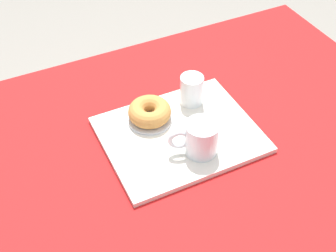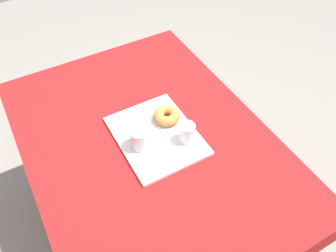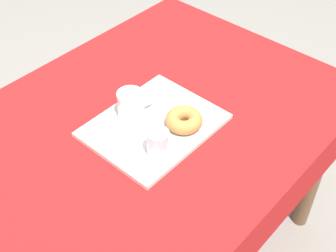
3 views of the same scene
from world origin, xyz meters
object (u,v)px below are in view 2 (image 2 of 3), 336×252
Objects in this scene: serving_tray at (156,136)px; water_glass_near at (187,134)px; donut_plate_left at (167,120)px; dining_table at (149,154)px; sugar_donut_left at (167,115)px; tea_mug_left at (140,138)px.

water_glass_near reaches higher than serving_tray.
donut_plate_left is at bearing -172.54° from water_glass_near.
serving_tray reaches higher than dining_table.
donut_plate_left is (-0.05, 0.08, 0.01)m from serving_tray.
sugar_donut_left reaches higher than serving_tray.
dining_table is at bearing -67.25° from donut_plate_left.
serving_tray is 4.64× the size of water_glass_near.
dining_table is 0.17m from donut_plate_left.
serving_tray is (-0.00, 0.04, 0.10)m from dining_table.
sugar_donut_left is at bearing 0.00° from donut_plate_left.
water_glass_near is at bearing 68.70° from tea_mug_left.
serving_tray is 0.09m from donut_plate_left.
sugar_donut_left is at bearing 121.84° from serving_tray.
tea_mug_left is at bearing -67.40° from dining_table.
sugar_donut_left is at bearing 112.75° from dining_table.
water_glass_near is 0.70× the size of donut_plate_left.
sugar_donut_left reaches higher than dining_table.
dining_table is 11.00× the size of donut_plate_left.
serving_tray is 3.43× the size of sugar_donut_left.
dining_table is 10.87× the size of tea_mug_left.
dining_table is 0.22m from water_glass_near.
sugar_donut_left is at bearing 112.71° from tea_mug_left.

